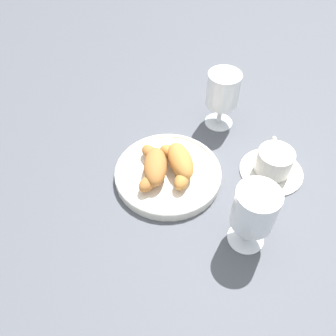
# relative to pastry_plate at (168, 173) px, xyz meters

# --- Properties ---
(ground_plane) EXTENTS (2.20, 2.20, 0.00)m
(ground_plane) POSITION_rel_pastry_plate_xyz_m (0.00, -0.01, -0.01)
(ground_plane) COLOR #4C4F56
(pastry_plate) EXTENTS (0.23, 0.23, 0.02)m
(pastry_plate) POSITION_rel_pastry_plate_xyz_m (0.00, 0.00, 0.00)
(pastry_plate) COLOR silver
(pastry_plate) RESTS_ON ground_plane
(croissant_large) EXTENTS (0.14, 0.06, 0.04)m
(croissant_large) POSITION_rel_pastry_plate_xyz_m (-0.00, -0.02, 0.03)
(croissant_large) COLOR #BC7A38
(croissant_large) RESTS_ON pastry_plate
(croissant_small) EXTENTS (0.13, 0.09, 0.04)m
(croissant_small) POSITION_rel_pastry_plate_xyz_m (0.01, 0.03, 0.03)
(croissant_small) COLOR #AD6B33
(croissant_small) RESTS_ON pastry_plate
(coffee_cup_near) EXTENTS (0.14, 0.14, 0.06)m
(coffee_cup_near) POSITION_rel_pastry_plate_xyz_m (-0.05, -0.22, 0.01)
(coffee_cup_near) COLOR silver
(coffee_cup_near) RESTS_ON ground_plane
(juice_glass_left) EXTENTS (0.08, 0.08, 0.14)m
(juice_glass_left) POSITION_rel_pastry_plate_xyz_m (0.13, -0.17, 0.08)
(juice_glass_left) COLOR white
(juice_glass_left) RESTS_ON ground_plane
(juice_glass_right) EXTENTS (0.08, 0.08, 0.14)m
(juice_glass_right) POSITION_rel_pastry_plate_xyz_m (-0.19, -0.09, 0.08)
(juice_glass_right) COLOR white
(juice_glass_right) RESTS_ON ground_plane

